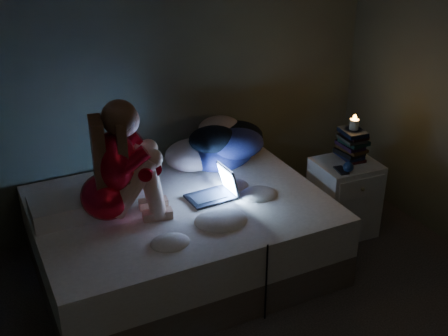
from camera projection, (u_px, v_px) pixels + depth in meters
wall_back at (167, 66)px, 4.41m from camera, size 3.60×0.02×2.60m
bed at (181, 235)px, 4.11m from camera, size 2.01×1.51×0.55m
pillow at (66, 208)px, 3.78m from camera, size 0.46×0.32×0.13m
woman at (103, 164)px, 3.59m from camera, size 0.56×0.42×0.83m
laptop at (210, 184)px, 3.98m from camera, size 0.35×0.26×0.24m
clothes_pile at (218, 143)px, 4.45m from camera, size 0.75×0.66×0.38m
nightstand at (343, 197)px, 4.54m from camera, size 0.49×0.44×0.62m
book_stack at (352, 144)px, 4.40m from camera, size 0.19×0.25×0.26m
candle at (354, 124)px, 4.33m from camera, size 0.07×0.07×0.08m
phone at (342, 171)px, 4.27m from camera, size 0.09×0.15×0.01m
blue_orb at (349, 167)px, 4.24m from camera, size 0.08×0.08×0.08m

